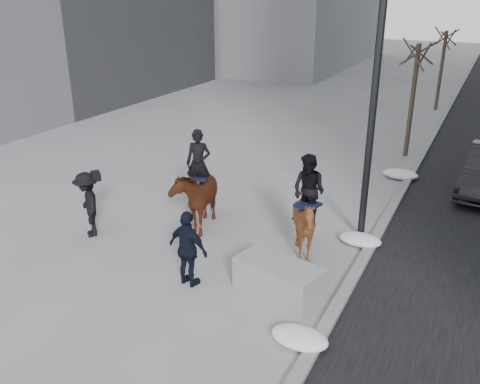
% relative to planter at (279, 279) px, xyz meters
% --- Properties ---
extents(ground, '(120.00, 120.00, 0.00)m').
position_rel_planter_xyz_m(ground, '(-1.71, 0.34, -0.37)').
color(ground, gray).
rests_on(ground, ground).
extents(curb, '(0.25, 90.00, 0.12)m').
position_rel_planter_xyz_m(curb, '(1.29, 10.34, -0.31)').
color(curb, gray).
rests_on(curb, ground).
extents(planter, '(2.02, 1.36, 0.74)m').
position_rel_planter_xyz_m(planter, '(0.00, 0.00, 0.00)').
color(planter, gray).
rests_on(planter, ground).
extents(tree_near, '(1.20, 1.20, 4.73)m').
position_rel_planter_xyz_m(tree_near, '(0.69, 11.21, 2.00)').
color(tree_near, '#33291E').
rests_on(tree_near, ground).
extents(tree_far, '(1.20, 1.20, 4.55)m').
position_rel_planter_xyz_m(tree_far, '(0.69, 20.27, 1.90)').
color(tree_far, '#3D2F24').
rests_on(tree_far, ground).
extents(mounted_left, '(1.48, 2.26, 2.69)m').
position_rel_planter_xyz_m(mounted_left, '(-3.32, 2.15, 0.63)').
color(mounted_left, '#45220D').
rests_on(mounted_left, ground).
extents(mounted_right, '(1.71, 1.83, 2.57)m').
position_rel_planter_xyz_m(mounted_right, '(-0.09, 1.81, 0.66)').
color(mounted_right, '#532E10').
rests_on(mounted_right, ground).
extents(feeder, '(1.08, 0.93, 1.75)m').
position_rel_planter_xyz_m(feeder, '(-1.91, -0.53, 0.51)').
color(feeder, black).
rests_on(feeder, ground).
extents(camera_crew, '(1.29, 1.23, 1.75)m').
position_rel_planter_xyz_m(camera_crew, '(-5.55, 0.35, 0.52)').
color(camera_crew, black).
rests_on(camera_crew, ground).
extents(lamppost, '(0.25, 3.11, 9.09)m').
position_rel_planter_xyz_m(lamppost, '(0.89, 3.77, 4.62)').
color(lamppost, black).
rests_on(lamppost, ground).
extents(snow_piles, '(1.20, 10.59, 0.30)m').
position_rel_planter_xyz_m(snow_piles, '(0.99, 3.87, -0.23)').
color(snow_piles, white).
rests_on(snow_piles, ground).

